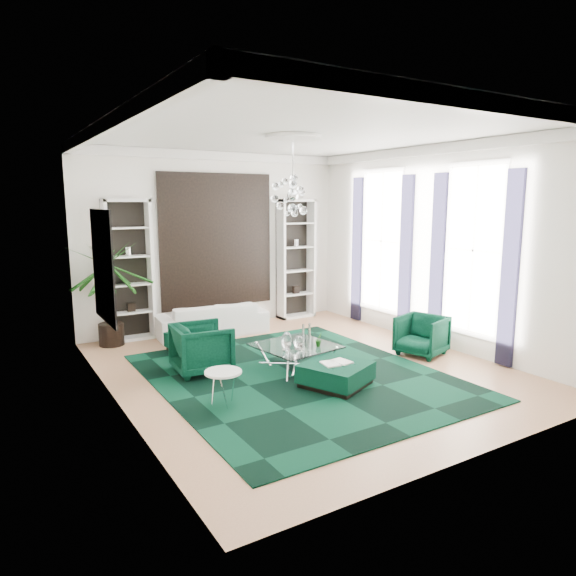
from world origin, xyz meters
TOP-DOWN VIEW (x-y plane):
  - floor at (0.00, 0.00)m, footprint 6.00×7.00m
  - ceiling at (0.00, 0.00)m, footprint 6.00×7.00m
  - wall_back at (0.00, 3.51)m, footprint 6.00×0.02m
  - wall_front at (0.00, -3.51)m, footprint 6.00×0.02m
  - wall_left at (-3.01, 0.00)m, footprint 0.02×7.00m
  - wall_right at (3.01, 0.00)m, footprint 0.02×7.00m
  - crown_molding at (0.00, 0.00)m, footprint 6.00×7.00m
  - ceiling_medallion at (0.00, 0.30)m, footprint 0.90×0.90m
  - tapestry at (0.00, 3.46)m, footprint 2.50×0.06m
  - shelving_left at (-1.95, 3.31)m, footprint 0.90×0.38m
  - shelving_right at (1.95, 3.31)m, footprint 0.90×0.38m
  - painting at (-2.97, 0.60)m, footprint 0.04×1.30m
  - window_near at (2.99, -0.90)m, footprint 0.03×1.10m
  - curtain_near_a at (2.96, -1.68)m, footprint 0.07×0.30m
  - curtain_near_b at (2.96, -0.12)m, footprint 0.07×0.30m
  - window_far at (2.99, 1.50)m, footprint 0.03×1.10m
  - curtain_far_a at (2.96, 0.72)m, footprint 0.07×0.30m
  - curtain_far_b at (2.96, 2.28)m, footprint 0.07×0.30m
  - rug at (-0.30, -0.31)m, footprint 4.20×5.00m
  - sofa at (-0.42, 2.84)m, footprint 2.33×1.07m
  - armchair_left at (-1.50, 0.70)m, footprint 0.95×0.93m
  - armchair_right at (2.26, -0.47)m, footprint 0.99×0.97m
  - coffee_table at (-0.11, 0.05)m, footprint 1.33×1.33m
  - ottoman_side at (-1.17, 1.90)m, footprint 0.99×0.99m
  - ottoman_front at (-0.03, -0.97)m, footprint 1.18×1.18m
  - book at (-0.03, -0.97)m, footprint 0.45×0.30m
  - side_table at (-1.79, -0.79)m, footprint 0.57×0.57m
  - palm at (-2.40, 3.10)m, footprint 2.01×2.01m
  - chandelier at (0.17, 0.60)m, footprint 1.00×1.00m
  - table_plant at (0.18, -0.20)m, footprint 0.15×0.14m

SIDE VIEW (x-z plane):
  - floor at x=0.00m, z-range -0.02..0.00m
  - rug at x=-0.30m, z-range 0.00..0.02m
  - ottoman_side at x=-1.17m, z-range 0.00..0.35m
  - ottoman_front at x=-0.03m, z-range 0.00..0.36m
  - coffee_table at x=-0.11m, z-range 0.00..0.40m
  - side_table at x=-1.79m, z-range 0.00..0.49m
  - sofa at x=-0.42m, z-range 0.00..0.66m
  - armchair_right at x=2.26m, z-range 0.00..0.72m
  - book at x=-0.03m, z-range 0.36..0.39m
  - armchair_left at x=-1.50m, z-range 0.00..0.81m
  - table_plant at x=0.18m, z-range 0.40..0.63m
  - palm at x=-2.40m, z-range 0.00..2.58m
  - shelving_left at x=-1.95m, z-range 0.00..2.80m
  - shelving_right at x=1.95m, z-range 0.00..2.80m
  - curtain_near_a at x=2.96m, z-range 0.02..3.27m
  - curtain_near_b at x=2.96m, z-range 0.02..3.27m
  - curtain_far_a at x=2.96m, z-range 0.02..3.27m
  - curtain_far_b at x=2.96m, z-range 0.02..3.27m
  - painting at x=-2.97m, z-range 1.05..2.65m
  - wall_back at x=0.00m, z-range 0.00..3.80m
  - wall_front at x=0.00m, z-range 0.00..3.80m
  - wall_left at x=-3.01m, z-range 0.00..3.80m
  - wall_right at x=3.01m, z-range 0.00..3.80m
  - tapestry at x=0.00m, z-range 0.50..3.30m
  - window_near at x=2.99m, z-range 0.45..3.35m
  - window_far at x=2.99m, z-range 0.45..3.35m
  - chandelier at x=0.17m, z-range 2.50..3.20m
  - crown_molding at x=0.00m, z-range 3.61..3.79m
  - ceiling_medallion at x=0.00m, z-range 3.75..3.79m
  - ceiling at x=0.00m, z-range 3.80..3.82m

